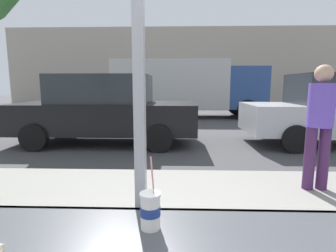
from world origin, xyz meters
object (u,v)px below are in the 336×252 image
at_px(soda_cup_right, 150,210).
at_px(parked_car_black, 105,109).
at_px(pedestrian, 320,120).
at_px(box_truck, 187,86).

bearing_deg(soda_cup_right, parked_car_black, 106.98).
distance_m(parked_car_black, pedestrian, 5.00).
height_order(parked_car_black, pedestrian, parked_car_black).
height_order(soda_cup_right, pedestrian, pedestrian).
height_order(parked_car_black, box_truck, box_truck).
bearing_deg(parked_car_black, pedestrian, -42.00).
xyz_separation_m(box_truck, pedestrian, (1.38, -9.30, -0.42)).
relative_size(soda_cup_right, box_truck, 0.04).
bearing_deg(soda_cup_right, box_truck, 87.17).
xyz_separation_m(soda_cup_right, box_truck, (0.58, 11.72, 0.49)).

